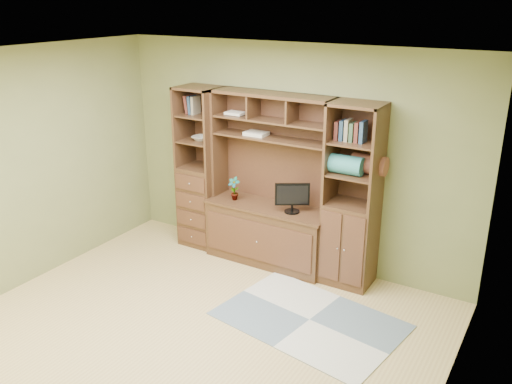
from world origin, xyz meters
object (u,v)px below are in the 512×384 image
Objects in this scene: right_tower at (352,197)px; center_hutch at (268,182)px; left_tower at (201,168)px; monitor at (292,192)px.

center_hutch is at bearing -177.77° from right_tower.
center_hutch and right_tower have the same top height.
left_tower is at bearing 177.71° from center_hutch.
center_hutch is 1.00× the size of right_tower.
center_hutch is 1.03m from right_tower.
monitor is at bearing -3.21° from left_tower.
monitor is at bearing -5.90° from center_hutch.
monitor is at bearing -173.76° from right_tower.
right_tower is (1.02, 0.04, 0.00)m from center_hutch.
center_hutch is at bearing 142.41° from monitor.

